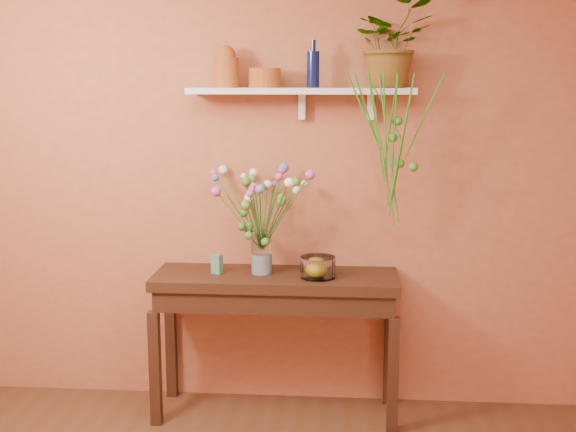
# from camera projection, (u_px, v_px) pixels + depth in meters

# --- Properties ---
(room) EXTENTS (4.04, 4.04, 2.70)m
(room) POSITION_uv_depth(u_px,v_px,m) (252.00, 270.00, 2.50)
(room) COLOR #50311F
(room) RESTS_ON ground
(sideboard) EXTENTS (1.42, 0.46, 0.86)m
(sideboard) POSITION_uv_depth(u_px,v_px,m) (276.00, 295.00, 4.34)
(sideboard) COLOR #351E11
(sideboard) RESTS_ON ground
(wall_shelf) EXTENTS (1.30, 0.24, 0.19)m
(wall_shelf) POSITION_uv_depth(u_px,v_px,m) (303.00, 92.00, 4.23)
(wall_shelf) COLOR white
(wall_shelf) RESTS_ON room
(terracotta_jug) EXTENTS (0.15, 0.15, 0.24)m
(terracotta_jug) POSITION_uv_depth(u_px,v_px,m) (226.00, 68.00, 4.23)
(terracotta_jug) COLOR #A14B1B
(terracotta_jug) RESTS_ON wall_shelf
(terracotta_pot) EXTENTS (0.22, 0.22, 0.11)m
(terracotta_pot) POSITION_uv_depth(u_px,v_px,m) (265.00, 78.00, 4.21)
(terracotta_pot) COLOR #A14B1B
(terracotta_pot) RESTS_ON wall_shelf
(blue_bottle) EXTENTS (0.09, 0.09, 0.26)m
(blue_bottle) POSITION_uv_depth(u_px,v_px,m) (313.00, 68.00, 4.17)
(blue_bottle) COLOR #0A1241
(blue_bottle) RESTS_ON wall_shelf
(spider_plant) EXTENTS (0.54, 0.50, 0.49)m
(spider_plant) POSITION_uv_depth(u_px,v_px,m) (391.00, 43.00, 4.13)
(spider_plant) COLOR #3D7E26
(spider_plant) RESTS_ON wall_shelf
(plant_fronds) EXTENTS (0.53, 0.29, 0.86)m
(plant_fronds) POSITION_uv_depth(u_px,v_px,m) (396.00, 141.00, 4.08)
(plant_fronds) COLOR #3D7E26
(plant_fronds) RESTS_ON wall_shelf
(glass_vase) EXTENTS (0.12, 0.12, 0.25)m
(glass_vase) POSITION_uv_depth(u_px,v_px,m) (262.00, 256.00, 4.31)
(glass_vase) COLOR white
(glass_vase) RESTS_ON sideboard
(bouquet) EXTENTS (0.63, 0.53, 0.49)m
(bouquet) POSITION_uv_depth(u_px,v_px,m) (260.00, 195.00, 4.23)
(bouquet) COLOR #386B28
(bouquet) RESTS_ON glass_vase
(glass_bowl) EXTENTS (0.20, 0.20, 0.12)m
(glass_bowl) POSITION_uv_depth(u_px,v_px,m) (318.00, 268.00, 4.24)
(glass_bowl) COLOR white
(glass_bowl) RESTS_ON sideboard
(lemon) EXTENTS (0.09, 0.09, 0.09)m
(lemon) POSITION_uv_depth(u_px,v_px,m) (316.00, 269.00, 4.25)
(lemon) COLOR gold
(lemon) RESTS_ON glass_bowl
(carton) EXTENTS (0.07, 0.06, 0.11)m
(carton) POSITION_uv_depth(u_px,v_px,m) (217.00, 264.00, 4.32)
(carton) COLOR teal
(carton) RESTS_ON sideboard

